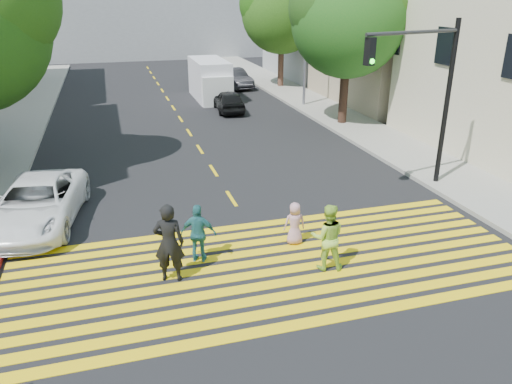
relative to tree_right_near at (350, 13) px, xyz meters
name	(u,v)px	position (x,y,z in m)	size (l,w,h in m)	color
ground	(292,292)	(-8.14, -14.27, -5.61)	(120.00, 120.00, 0.00)	black
sidewalk_left	(25,112)	(-16.64, 7.73, -5.54)	(3.00, 40.00, 0.15)	gray
sidewalk_right	(343,120)	(0.36, 0.73, -5.54)	(3.00, 60.00, 0.15)	gray
curb_red	(13,220)	(-15.04, -8.27, -5.53)	(0.20, 8.00, 0.16)	maroon
crosswalk	(275,266)	(-8.14, -13.00, -5.61)	(13.40, 5.30, 0.01)	yellow
lane_line	(170,103)	(-8.14, 8.23, -5.61)	(0.12, 34.40, 0.01)	yellow
building_right_tan	(416,20)	(6.86, 4.73, -0.61)	(10.00, 10.00, 10.00)	tan
building_right_grey	(340,13)	(6.86, 15.73, -0.61)	(10.00, 10.00, 10.00)	gray
tree_right_near	(350,13)	(0.00, 0.00, 0.00)	(7.53, 7.26, 8.30)	#351E11
tree_right_far	(283,8)	(0.47, 11.45, -0.08)	(7.48, 7.23, 8.20)	#402717
pedestrian_man	(169,243)	(-10.79, -12.88, -4.61)	(0.73, 0.48, 2.01)	black
pedestrian_woman	(328,237)	(-6.91, -13.44, -4.74)	(0.85, 0.67, 1.76)	#A3D343
pedestrian_child	(295,223)	(-7.22, -11.94, -5.00)	(0.60, 0.39, 1.23)	#BC8797
pedestrian_extra	(199,234)	(-9.95, -12.18, -4.82)	(0.93, 0.39, 1.59)	#2A6F77
white_sedan	(37,203)	(-14.22, -8.59, -4.92)	(2.30, 4.98, 1.38)	white
dark_car_near	(229,101)	(-5.11, 4.79, -4.98)	(1.49, 3.71, 1.26)	black
silver_car	(200,75)	(-4.93, 15.03, -5.01)	(1.70, 4.19, 1.22)	#B1B1B1
dark_car_parked	(234,78)	(-2.87, 12.37, -4.92)	(1.46, 4.19, 1.38)	black
white_van	(210,81)	(-5.39, 8.67, -4.42)	(2.03, 5.34, 2.51)	silver
traffic_signal	(427,84)	(-1.67, -9.32, -1.85)	(3.89, 1.16, 5.81)	black
street_lamp	(304,16)	(-0.56, 4.81, -0.32)	(2.09, 0.40, 9.23)	gray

